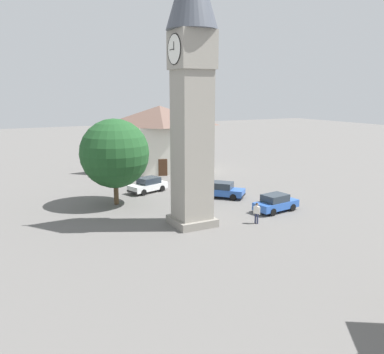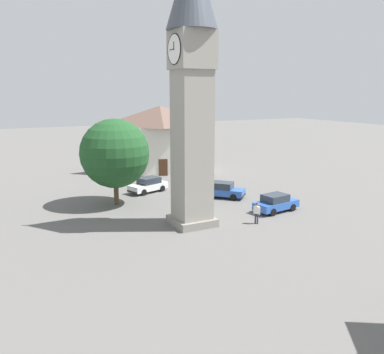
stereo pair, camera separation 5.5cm
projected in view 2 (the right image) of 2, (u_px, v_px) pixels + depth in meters
The scene contains 8 objects.
ground_plane at pixel (192, 224), 32.05m from camera, with size 200.00×200.00×0.00m, color #605E5B.
clock_tower at pixel (192, 63), 29.58m from camera, with size 3.75×3.75×20.84m.
car_blue_kerb at pixel (223, 190), 40.10m from camera, with size 4.18×4.04×1.53m.
car_silver_kerb at pixel (276, 203), 35.41m from camera, with size 2.27×4.33×1.53m.
car_red_corner at pixel (148, 185), 42.29m from camera, with size 2.88×4.45×1.53m.
pedestrian at pixel (257, 211), 32.06m from camera, with size 0.49×0.38×1.69m.
tree at pixel (115, 153), 36.92m from camera, with size 6.27×6.27×7.87m.
building_shop_left at pixel (160, 138), 52.54m from camera, with size 9.04×12.58×8.48m.
Camera 2 is at (-27.15, 14.17, 10.14)m, focal length 38.34 mm.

